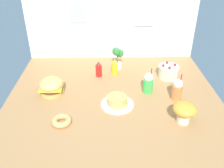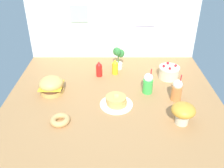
{
  "view_description": "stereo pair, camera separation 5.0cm",
  "coord_description": "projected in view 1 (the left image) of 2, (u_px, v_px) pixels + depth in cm",
  "views": [
    {
      "loc": [
        -5.88,
        -185.29,
        127.08
      ],
      "look_at": [
        -1.49,
        0.73,
        15.87
      ],
      "focal_mm": 39.57,
      "sensor_mm": 36.0,
      "label": 1
    },
    {
      "loc": [
        -0.86,
        -185.34,
        127.08
      ],
      "look_at": [
        -1.49,
        0.73,
        15.87
      ],
      "focal_mm": 39.57,
      "sensor_mm": 36.0,
      "label": 2
    }
  ],
  "objects": [
    {
      "name": "ground_plane",
      "position": [
        114.0,
        100.0,
        2.25
      ],
      "size": [
        194.98,
        186.9,
        2.0
      ],
      "primitive_type": "cube",
      "color": "#B27F4C"
    },
    {
      "name": "back_wall",
      "position": [
        111.0,
        19.0,
        2.8
      ],
      "size": [
        194.98,
        4.2,
        93.39
      ],
      "color": "silver",
      "rests_on": "ground_plane"
    },
    {
      "name": "burger",
      "position": [
        51.0,
        86.0,
        2.3
      ],
      "size": [
        22.57,
        22.57,
        16.27
      ],
      "color": "#DBA859",
      "rests_on": "ground_plane"
    },
    {
      "name": "pancake_stack",
      "position": [
        117.0,
        101.0,
        2.15
      ],
      "size": [
        28.93,
        28.93,
        10.13
      ],
      "color": "white",
      "rests_on": "ground_plane"
    },
    {
      "name": "layer_cake",
      "position": [
        168.0,
        72.0,
        2.57
      ],
      "size": [
        21.24,
        21.24,
        15.49
      ],
      "color": "beige",
      "rests_on": "ground_plane"
    },
    {
      "name": "ketchup_bottle",
      "position": [
        99.0,
        69.0,
        2.58
      ],
      "size": [
        6.47,
        6.47,
        17.02
      ],
      "color": "red",
      "rests_on": "ground_plane"
    },
    {
      "name": "mustard_bottle",
      "position": [
        115.0,
        67.0,
        2.62
      ],
      "size": [
        6.47,
        6.47,
        17.02
      ],
      "color": "yellow",
      "rests_on": "ground_plane"
    },
    {
      "name": "cream_soda_cup",
      "position": [
        148.0,
        83.0,
        2.3
      ],
      "size": [
        9.36,
        9.36,
        25.51
      ],
      "color": "green",
      "rests_on": "ground_plane"
    },
    {
      "name": "orange_float_cup",
      "position": [
        177.0,
        89.0,
        2.2
      ],
      "size": [
        9.36,
        9.36,
        25.55
      ],
      "color": "orange",
      "rests_on": "ground_plane"
    },
    {
      "name": "donut_pink_glaze",
      "position": [
        62.0,
        121.0,
        1.94
      ],
      "size": [
        15.83,
        15.83,
        4.77
      ],
      "color": "tan",
      "rests_on": "ground_plane"
    },
    {
      "name": "potted_plant",
      "position": [
        117.0,
        57.0,
        2.7
      ],
      "size": [
        12.51,
        10.16,
        25.95
      ],
      "color": "white",
      "rests_on": "ground_plane"
    },
    {
      "name": "mushroom_stool",
      "position": [
        185.0,
        111.0,
        1.91
      ],
      "size": [
        18.72,
        18.72,
        17.87
      ],
      "color": "beige",
      "rests_on": "ground_plane"
    }
  ]
}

